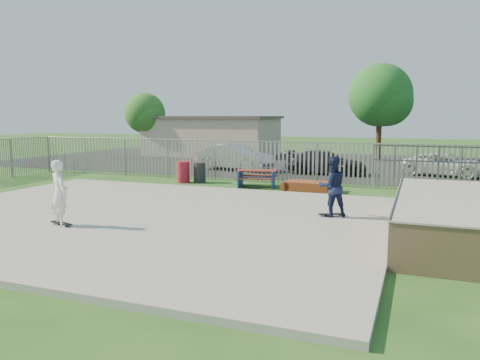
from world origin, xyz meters
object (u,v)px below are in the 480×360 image
(funbox, at_px, (310,186))
(tree_mid, at_px, (380,95))
(trash_bin_grey, at_px, (200,173))
(skater_navy, at_px, (332,186))
(trash_bin_red, at_px, (183,172))
(tree_left, at_px, (145,113))
(car_white, at_px, (446,165))
(skater_white, at_px, (60,193))
(picnic_table, at_px, (257,178))
(car_dark, at_px, (326,162))
(car_silver, at_px, (235,157))

(funbox, height_order, tree_mid, tree_mid)
(trash_bin_grey, bearing_deg, funbox, -7.16)
(skater_navy, bearing_deg, trash_bin_grey, -67.45)
(trash_bin_red, xyz_separation_m, tree_left, (-10.46, 13.19, 2.90))
(car_white, xyz_separation_m, tree_mid, (-4.14, 7.98, 4.02))
(tree_left, bearing_deg, trash_bin_grey, -49.01)
(trash_bin_grey, xyz_separation_m, skater_white, (0.62, -10.09, 0.59))
(picnic_table, relative_size, tree_left, 0.41)
(trash_bin_red, distance_m, car_dark, 8.11)
(car_white, bearing_deg, skater_white, 162.35)
(trash_bin_grey, xyz_separation_m, tree_left, (-11.17, 12.86, 2.93))
(skater_navy, bearing_deg, car_dark, -106.22)
(trash_bin_grey, height_order, tree_left, tree_left)
(skater_white, bearing_deg, picnic_table, -77.41)
(picnic_table, distance_m, car_silver, 6.62)
(skater_white, bearing_deg, car_silver, -60.02)
(trash_bin_red, height_order, car_white, car_white)
(trash_bin_red, xyz_separation_m, car_dark, (5.80, 5.67, 0.15))
(tree_left, bearing_deg, trash_bin_red, -51.59)
(funbox, relative_size, tree_left, 0.40)
(picnic_table, distance_m, funbox, 2.58)
(picnic_table, bearing_deg, trash_bin_grey, 160.63)
(trash_bin_red, bearing_deg, skater_navy, -35.50)
(car_silver, distance_m, tree_left, 13.47)
(car_white, height_order, tree_mid, tree_mid)
(trash_bin_red, relative_size, car_white, 0.23)
(tree_mid, bearing_deg, car_silver, -127.97)
(skater_white, bearing_deg, car_white, -95.52)
(car_white, bearing_deg, car_silver, 111.69)
(picnic_table, relative_size, trash_bin_red, 2.05)
(trash_bin_red, height_order, tree_left, tree_left)
(skater_white, bearing_deg, trash_bin_grey, -59.94)
(trash_bin_red, relative_size, skater_navy, 0.56)
(funbox, relative_size, trash_bin_red, 1.99)
(funbox, height_order, car_white, car_white)
(tree_mid, distance_m, skater_white, 25.95)
(car_silver, bearing_deg, skater_white, -165.42)
(car_dark, xyz_separation_m, skater_white, (-4.46, -15.43, 0.40))
(picnic_table, bearing_deg, car_silver, 107.63)
(car_dark, distance_m, skater_navy, 11.75)
(trash_bin_grey, relative_size, car_white, 0.22)
(car_silver, xyz_separation_m, car_dark, (5.39, -0.00, -0.13))
(car_silver, height_order, car_dark, car_silver)
(car_silver, bearing_deg, funbox, -124.56)
(car_dark, height_order, tree_left, tree_left)
(tree_left, relative_size, skater_navy, 2.77)
(picnic_table, bearing_deg, skater_white, -116.77)
(trash_bin_red, relative_size, skater_white, 0.56)
(trash_bin_red, height_order, skater_navy, skater_navy)
(trash_bin_red, relative_size, tree_mid, 0.15)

